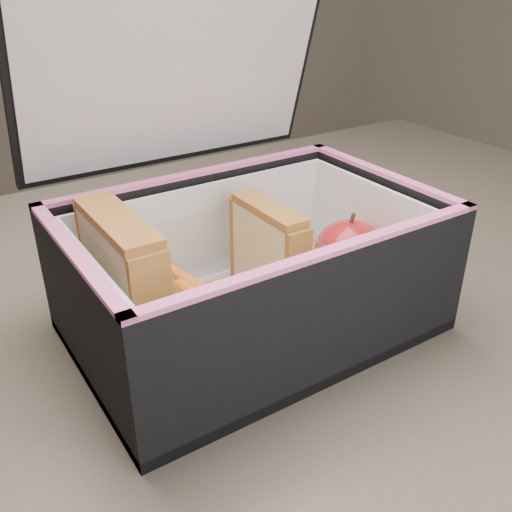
{
  "coord_description": "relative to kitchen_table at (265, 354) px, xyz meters",
  "views": [
    {
      "loc": [
        -0.28,
        -0.41,
        1.05
      ],
      "look_at": [
        -0.04,
        -0.05,
        0.81
      ],
      "focal_mm": 40.0,
      "sensor_mm": 36.0,
      "label": 1
    }
  ],
  "objects": [
    {
      "name": "paper_napkin",
      "position": [
        0.04,
        -0.06,
        0.11
      ],
      "size": [
        0.1,
        0.1,
        0.01
      ],
      "primitive_type": "cube",
      "rotation": [
        0.0,
        0.0,
        0.38
      ],
      "color": "white",
      "rests_on": "lunch_bag"
    },
    {
      "name": "sandwich_right",
      "position": [
        -0.03,
        -0.05,
        0.15
      ],
      "size": [
        0.02,
        0.08,
        0.09
      ],
      "color": "beige",
      "rests_on": "plastic_tub"
    },
    {
      "name": "red_apple",
      "position": [
        0.05,
        -0.07,
        0.14
      ],
      "size": [
        0.08,
        0.08,
        0.07
      ],
      "rotation": [
        0.0,
        0.0,
        0.28
      ],
      "color": "#9B140D",
      "rests_on": "paper_napkin"
    },
    {
      "name": "carrot_sticks",
      "position": [
        -0.09,
        -0.05,
        0.12
      ],
      "size": [
        0.06,
        0.15,
        0.03
      ],
      "color": "orange",
      "rests_on": "plastic_tub"
    },
    {
      "name": "kitchen_table",
      "position": [
        0.0,
        0.0,
        0.0
      ],
      "size": [
        1.2,
        0.8,
        0.75
      ],
      "color": "brown",
      "rests_on": "ground"
    },
    {
      "name": "plastic_tub",
      "position": [
        -0.1,
        -0.05,
        0.14
      ],
      "size": [
        0.18,
        0.13,
        0.07
      ],
      "primitive_type": null,
      "color": "white",
      "rests_on": "lunch_bag"
    },
    {
      "name": "sandwich_left",
      "position": [
        -0.16,
        -0.05,
        0.16
      ],
      "size": [
        0.03,
        0.1,
        0.12
      ],
      "color": "beige",
      "rests_on": "plastic_tub"
    },
    {
      "name": "lunch_bag",
      "position": [
        -0.05,
        -0.05,
        0.16
      ],
      "size": [
        0.3,
        0.26,
        0.3
      ],
      "color": "black",
      "rests_on": "kitchen_table"
    }
  ]
}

